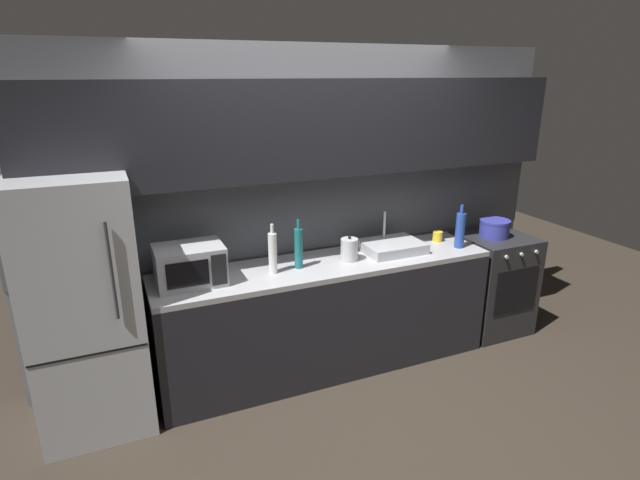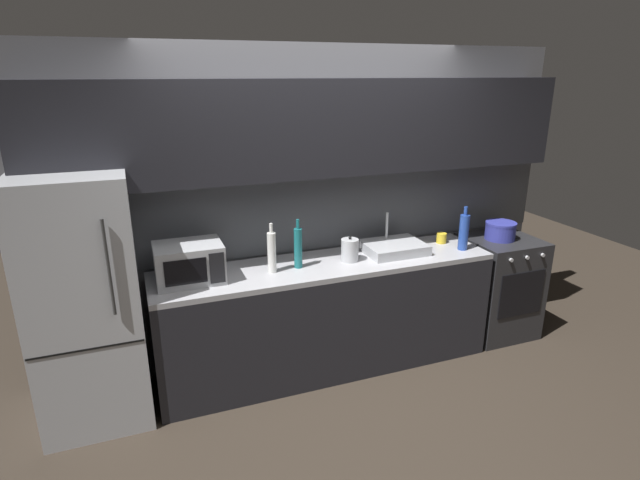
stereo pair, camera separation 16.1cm
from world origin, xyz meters
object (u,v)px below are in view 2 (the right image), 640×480
at_px(kettle, 350,250).
at_px(wine_bottle_white, 272,252).
at_px(refrigerator, 86,302).
at_px(wine_bottle_blue, 464,232).
at_px(wine_bottle_teal, 298,247).
at_px(microwave, 189,263).
at_px(oven_range, 497,286).
at_px(mug_yellow, 441,238).
at_px(cooking_pot, 500,231).

bearing_deg(kettle, wine_bottle_white, -178.93).
bearing_deg(wine_bottle_white, kettle, 1.07).
bearing_deg(refrigerator, kettle, -0.60).
bearing_deg(wine_bottle_blue, refrigerator, 177.79).
height_order(wine_bottle_white, wine_bottle_teal, wine_bottle_teal).
height_order(kettle, wine_bottle_white, wine_bottle_white).
height_order(microwave, kettle, microwave).
height_order(oven_range, mug_yellow, mug_yellow).
height_order(wine_bottle_blue, wine_bottle_white, wine_bottle_white).
bearing_deg(refrigerator, mug_yellow, 1.95).
bearing_deg(refrigerator, oven_range, -0.02).
relative_size(mug_yellow, cooking_pot, 0.33).
bearing_deg(cooking_pot, wine_bottle_blue, -166.77).
relative_size(wine_bottle_teal, cooking_pot, 1.42).
relative_size(oven_range, wine_bottle_white, 2.43).
xyz_separation_m(wine_bottle_teal, cooking_pot, (1.86, 0.01, -0.08)).
distance_m(refrigerator, wine_bottle_teal, 1.48).
bearing_deg(wine_bottle_teal, mug_yellow, 4.58).
relative_size(microwave, wine_bottle_white, 1.24).
distance_m(refrigerator, cooking_pot, 3.33).
relative_size(microwave, wine_bottle_teal, 1.23).
relative_size(wine_bottle_white, cooking_pot, 1.41).
distance_m(wine_bottle_blue, wine_bottle_teal, 1.40).
bearing_deg(kettle, wine_bottle_blue, -5.30).
distance_m(wine_bottle_white, cooking_pot, 2.07).
xyz_separation_m(wine_bottle_white, cooking_pot, (2.07, 0.03, -0.08)).
distance_m(refrigerator, kettle, 1.89).
bearing_deg(oven_range, wine_bottle_white, -179.18).
relative_size(microwave, mug_yellow, 5.33).
xyz_separation_m(oven_range, kettle, (-1.48, -0.02, 0.54)).
bearing_deg(oven_range, kettle, -179.29).
xyz_separation_m(kettle, mug_yellow, (0.91, 0.11, -0.05)).
height_order(microwave, wine_bottle_white, wine_bottle_white).
xyz_separation_m(wine_bottle_blue, wine_bottle_teal, (-1.39, 0.10, 0.00)).
bearing_deg(wine_bottle_white, mug_yellow, 4.71).
distance_m(refrigerator, wine_bottle_white, 1.28).
bearing_deg(microwave, wine_bottle_white, -4.89).
xyz_separation_m(oven_range, wine_bottle_blue, (-0.51, -0.11, 0.60)).
height_order(microwave, mug_yellow, microwave).
bearing_deg(wine_bottle_white, microwave, 175.11).
relative_size(refrigerator, wine_bottle_white, 4.62).
relative_size(wine_bottle_blue, wine_bottle_white, 0.98).
relative_size(oven_range, cooking_pot, 3.43).
distance_m(wine_bottle_teal, cooking_pot, 1.86).
relative_size(refrigerator, wine_bottle_blue, 4.72).
bearing_deg(cooking_pot, mug_yellow, 169.94).
xyz_separation_m(refrigerator, oven_range, (3.37, -0.00, -0.41)).
height_order(microwave, wine_bottle_blue, wine_bottle_blue).
distance_m(refrigerator, mug_yellow, 2.80).
relative_size(wine_bottle_blue, wine_bottle_teal, 0.97).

